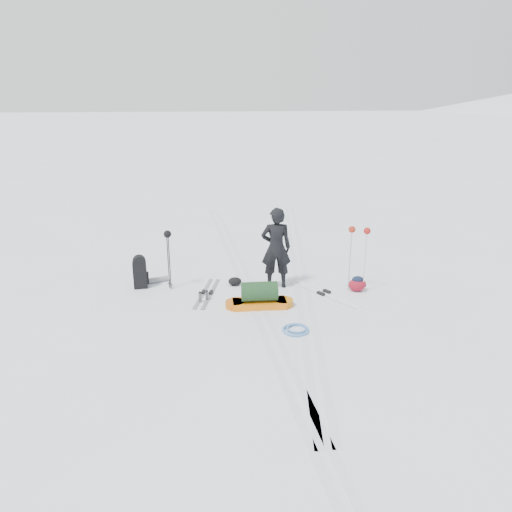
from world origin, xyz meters
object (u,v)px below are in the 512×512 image
object	(u,v)px
skier	(276,248)
ski_poles_black	(168,241)
pulk_sled	(259,297)
expedition_rucksack	(142,272)

from	to	relation	value
skier	ski_poles_black	bearing A→B (deg)	-1.10
pulk_sled	ski_poles_black	xyz separation A→B (m)	(-1.97, 1.28, 0.95)
pulk_sled	expedition_rucksack	bearing A→B (deg)	152.18
skier	pulk_sled	size ratio (longest dim) A/B	1.30
skier	expedition_rucksack	bearing A→B (deg)	-3.16
expedition_rucksack	ski_poles_black	size ratio (longest dim) A/B	0.56
expedition_rucksack	skier	bearing A→B (deg)	-11.15
skier	expedition_rucksack	xyz separation A→B (m)	(-3.15, 0.33, -0.60)
pulk_sled	expedition_rucksack	size ratio (longest dim) A/B	1.86
expedition_rucksack	ski_poles_black	distance (m)	1.04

